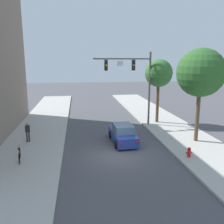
% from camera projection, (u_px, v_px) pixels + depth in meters
% --- Properties ---
extents(ground_plane, '(120.00, 120.00, 0.00)m').
position_uv_depth(ground_plane, '(118.00, 156.00, 17.39)').
color(ground_plane, '#4C4C51').
extents(sidewalk_left, '(5.00, 60.00, 0.15)m').
position_uv_depth(sidewalk_left, '(25.00, 160.00, 16.46)').
color(sidewalk_left, '#B2AFA8').
rests_on(sidewalk_left, ground).
extents(sidewalk_right, '(5.00, 60.00, 0.15)m').
position_uv_depth(sidewalk_right, '(202.00, 150.00, 18.29)').
color(sidewalk_right, '#B2AFA8').
rests_on(sidewalk_right, ground).
extents(traffic_signal_mast, '(5.90, 0.38, 7.50)m').
position_uv_depth(traffic_signal_mast, '(134.00, 75.00, 24.27)').
color(traffic_signal_mast, '#514C47').
rests_on(traffic_signal_mast, sidewalk_right).
extents(car_lead_blue, '(1.97, 4.30, 1.60)m').
position_uv_depth(car_lead_blue, '(123.00, 134.00, 20.07)').
color(car_lead_blue, navy).
rests_on(car_lead_blue, ground).
extents(pedestrian_sidewalk_left_walker, '(0.36, 0.22, 1.64)m').
position_uv_depth(pedestrian_sidewalk_left_walker, '(28.00, 131.00, 19.72)').
color(pedestrian_sidewalk_left_walker, '#333338').
rests_on(pedestrian_sidewalk_left_walker, sidewalk_left).
extents(bicycle_leaning, '(0.38, 1.75, 0.98)m').
position_uv_depth(bicycle_leaning, '(19.00, 155.00, 16.12)').
color(bicycle_leaning, black).
rests_on(bicycle_leaning, sidewalk_left).
extents(fire_hydrant, '(0.48, 0.24, 0.72)m').
position_uv_depth(fire_hydrant, '(189.00, 152.00, 16.73)').
color(fire_hydrant, red).
rests_on(fire_hydrant, sidewalk_right).
extents(street_tree_nearest, '(3.87, 3.87, 7.62)m').
position_uv_depth(street_tree_nearest, '(201.00, 73.00, 19.05)').
color(street_tree_nearest, brown).
rests_on(street_tree_nearest, sidewalk_right).
extents(street_tree_second, '(2.94, 2.94, 6.80)m').
position_uv_depth(street_tree_second, '(159.00, 74.00, 25.32)').
color(street_tree_second, brown).
rests_on(street_tree_second, sidewalk_right).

